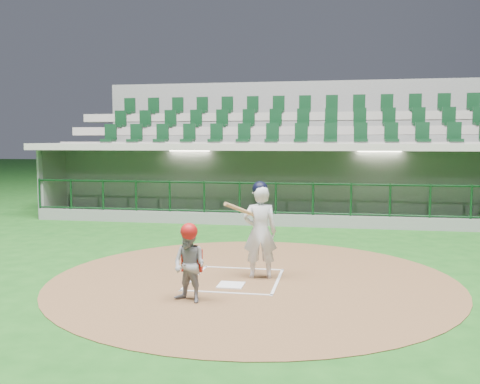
# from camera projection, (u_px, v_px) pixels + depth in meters

# --- Properties ---
(ground) EXTENTS (120.00, 120.00, 0.00)m
(ground) POSITION_uv_depth(u_px,v_px,m) (238.00, 276.00, 9.77)
(ground) COLOR #164C15
(ground) RESTS_ON ground
(dirt_circle) EXTENTS (7.20, 7.20, 0.01)m
(dirt_circle) POSITION_uv_depth(u_px,v_px,m) (253.00, 279.00, 9.52)
(dirt_circle) COLOR brown
(dirt_circle) RESTS_ON ground
(home_plate) EXTENTS (0.43, 0.43, 0.02)m
(home_plate) POSITION_uv_depth(u_px,v_px,m) (231.00, 285.00, 9.08)
(home_plate) COLOR white
(home_plate) RESTS_ON dirt_circle
(batter_box_chalk) EXTENTS (1.55, 1.80, 0.01)m
(batter_box_chalk) POSITION_uv_depth(u_px,v_px,m) (235.00, 279.00, 9.47)
(batter_box_chalk) COLOR silver
(batter_box_chalk) RESTS_ON ground
(dugout_structure) EXTENTS (16.40, 3.70, 3.00)m
(dugout_structure) POSITION_uv_depth(u_px,v_px,m) (284.00, 188.00, 17.30)
(dugout_structure) COLOR slate
(dugout_structure) RESTS_ON ground
(seating_deck) EXTENTS (17.00, 6.72, 5.15)m
(seating_deck) POSITION_uv_depth(u_px,v_px,m) (291.00, 169.00, 20.31)
(seating_deck) COLOR gray
(seating_deck) RESTS_ON ground
(batter) EXTENTS (0.88, 0.90, 1.74)m
(batter) POSITION_uv_depth(u_px,v_px,m) (260.00, 230.00, 9.53)
(batter) COLOR silver
(batter) RESTS_ON dirt_circle
(catcher) EXTENTS (0.67, 0.61, 1.22)m
(catcher) POSITION_uv_depth(u_px,v_px,m) (189.00, 263.00, 8.13)
(catcher) COLOR gray
(catcher) RESTS_ON dirt_circle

